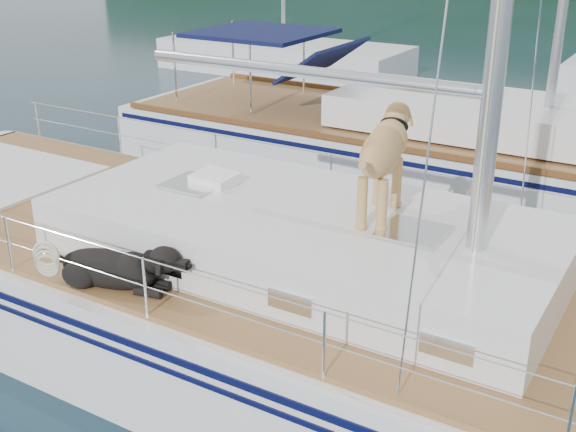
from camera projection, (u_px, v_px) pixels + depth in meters
The scene contains 4 objects.
ground at pixel (243, 340), 8.43m from camera, with size 120.00×120.00×0.00m, color black.
main_sailboat at pixel (248, 290), 8.12m from camera, with size 12.00×3.85×14.01m.
neighbor_sailboat at pixel (413, 150), 13.28m from camera, with size 11.00×3.50×13.30m.
bg_boat_west at pixel (284, 58), 23.17m from camera, with size 8.00×3.00×11.65m.
Camera 1 is at (4.20, -5.93, 4.54)m, focal length 45.00 mm.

